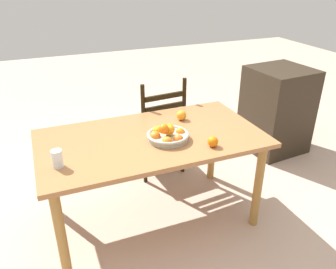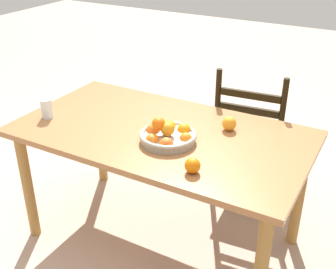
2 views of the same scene
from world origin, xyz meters
name	(u,v)px [view 1 (image 1 of 2)]	position (x,y,z in m)	size (l,w,h in m)	color
ground_plane	(153,218)	(0.00, 0.00, 0.00)	(12.00, 12.00, 0.00)	tan
dining_table	(151,148)	(0.00, 0.00, 0.66)	(1.60, 0.88, 0.75)	#9C663B
chair_near_window	(157,128)	(0.30, 0.69, 0.46)	(0.50, 0.50, 0.96)	black
cabinet	(276,110)	(1.65, 0.64, 0.46)	(0.59, 0.57, 0.91)	#2D2318
fruit_bowl	(168,135)	(0.09, -0.09, 0.79)	(0.30, 0.30, 0.14)	#A2A092
orange_loose_0	(181,115)	(0.32, 0.19, 0.79)	(0.08, 0.08, 0.08)	orange
orange_loose_1	(213,142)	(0.34, -0.30, 0.79)	(0.07, 0.07, 0.07)	orange
drinking_glass	(57,159)	(-0.66, -0.17, 0.80)	(0.07, 0.07, 0.11)	silver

